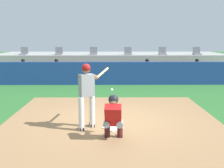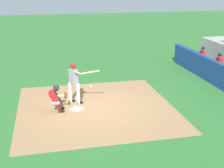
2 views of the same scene
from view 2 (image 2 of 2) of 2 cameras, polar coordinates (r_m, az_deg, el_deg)
ground_plane at (r=12.91m, az=-3.04°, el=-4.43°), size 80.00×80.00×0.00m
dirt_infield at (r=12.90m, az=-3.04°, el=-4.40°), size 6.40×6.40×0.01m
home_plate at (r=12.80m, az=-6.59°, el=-4.61°), size 0.62×0.62×0.02m
batter_at_plate at (r=13.09m, az=-7.03°, el=0.63°), size 0.84×1.29×1.80m
catcher_crouched at (r=12.54m, az=-10.21°, el=-2.42°), size 0.50×1.77×1.13m
dugout_player_0 at (r=19.54m, az=16.15°, el=4.91°), size 0.49×0.70×1.30m
dugout_player_1 at (r=17.98m, az=18.92°, el=3.49°), size 0.49×0.70×1.30m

